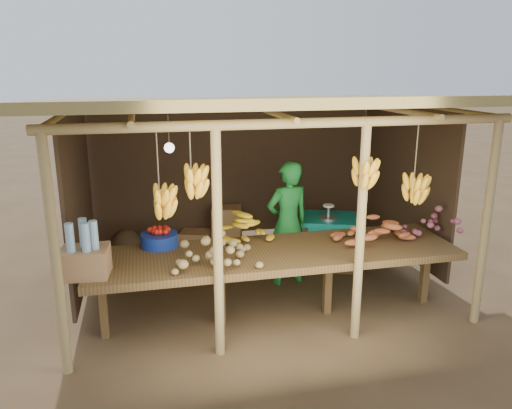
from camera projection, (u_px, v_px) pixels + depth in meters
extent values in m
plane|color=brown|center=(256.00, 283.00, 6.40)|extent=(60.00, 60.00, 0.00)
cylinder|color=tan|center=(55.00, 259.00, 4.25)|extent=(0.09, 0.09, 2.20)
cylinder|color=tan|center=(486.00, 225.00, 5.15)|extent=(0.09, 0.09, 2.20)
cylinder|color=tan|center=(88.00, 182.00, 7.07)|extent=(0.09, 0.09, 2.20)
cylinder|color=tan|center=(363.00, 169.00, 7.97)|extent=(0.09, 0.09, 2.20)
cylinder|color=tan|center=(218.00, 246.00, 4.55)|extent=(0.09, 0.09, 2.20)
cylinder|color=tan|center=(360.00, 235.00, 4.85)|extent=(0.09, 0.09, 2.20)
cylinder|color=tan|center=(294.00, 123.00, 4.41)|extent=(4.40, 0.09, 0.09)
cylinder|color=tan|center=(233.00, 101.00, 7.23)|extent=(4.40, 0.09, 0.09)
cube|color=#9D8849|center=(256.00, 102.00, 5.79)|extent=(4.70, 3.50, 0.28)
cube|color=#412E1E|center=(234.00, 169.00, 7.47)|extent=(4.20, 0.04, 1.98)
cube|color=#412E1E|center=(79.00, 197.00, 5.82)|extent=(0.04, 2.40, 1.98)
cube|color=#412E1E|center=(403.00, 180.00, 6.72)|extent=(0.04, 2.40, 1.98)
cube|color=brown|center=(276.00, 254.00, 5.31)|extent=(3.90, 1.05, 0.08)
cube|color=brown|center=(103.00, 305.00, 5.03)|extent=(0.08, 0.08, 0.72)
cube|color=brown|center=(221.00, 294.00, 5.29)|extent=(0.08, 0.08, 0.72)
cube|color=brown|center=(328.00, 283.00, 5.54)|extent=(0.08, 0.08, 0.72)
cube|color=brown|center=(425.00, 274.00, 5.80)|extent=(0.08, 0.08, 0.72)
cylinder|color=navy|center=(159.00, 240.00, 5.41)|extent=(0.40, 0.40, 0.14)
cube|color=#9E7047|center=(85.00, 262.00, 4.62)|extent=(0.46, 0.38, 0.27)
imported|color=#1B7C2E|center=(288.00, 223.00, 6.24)|extent=(0.64, 0.49, 1.58)
cube|color=brown|center=(328.00, 244.00, 6.90)|extent=(0.85, 0.79, 0.64)
cube|color=#0B7F76|center=(329.00, 219.00, 6.81)|extent=(0.95, 0.88, 0.06)
cube|color=#9E7047|center=(227.00, 240.00, 7.44)|extent=(0.50, 0.43, 0.34)
cube|color=#9E7047|center=(227.00, 218.00, 7.35)|extent=(0.50, 0.43, 0.34)
cube|color=#9E7047|center=(196.00, 242.00, 7.34)|extent=(0.50, 0.43, 0.34)
ellipsoid|color=#412E1E|center=(126.00, 249.00, 6.80)|extent=(0.49, 0.49, 0.66)
ellipsoid|color=#412E1E|center=(159.00, 246.00, 6.89)|extent=(0.49, 0.49, 0.66)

